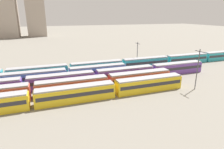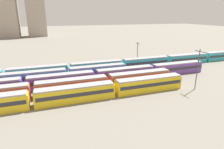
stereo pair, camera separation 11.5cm
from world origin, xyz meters
name	(u,v)px [view 1 (the left image)]	position (x,y,z in m)	size (l,w,h in m)	color
ground_plane	(0,94)	(0.00, 10.40, 0.00)	(600.00, 600.00, 0.00)	slate
train_track_0	(76,93)	(17.42, 0.00, 1.90)	(55.80, 3.06, 3.75)	yellow
train_track_1	(72,86)	(17.38, 5.20, 1.90)	(55.80, 3.06, 3.75)	#BC4C38
train_track_2	(95,77)	(24.68, 10.40, 1.90)	(74.70, 3.06, 3.75)	#6B429E
train_track_3	(34,77)	(8.09, 15.60, 1.90)	(55.80, 3.06, 3.75)	#4C70BC
train_track_4	(122,65)	(37.47, 20.80, 1.90)	(112.50, 3.06, 3.75)	teal
catenary_pole_0	(198,68)	(48.52, -3.17, 5.94)	(0.24, 3.20, 10.77)	#4C4C51
catenary_pole_1	(137,53)	(44.78, 23.71, 5.17)	(0.24, 3.20, 9.28)	#4C4C51
distant_building_1	(2,12)	(-18.82, 149.95, 21.09)	(23.33, 21.74, 42.19)	#A89989
distant_building_2	(35,6)	(7.62, 149.95, 25.81)	(15.74, 13.88, 51.62)	#A89989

